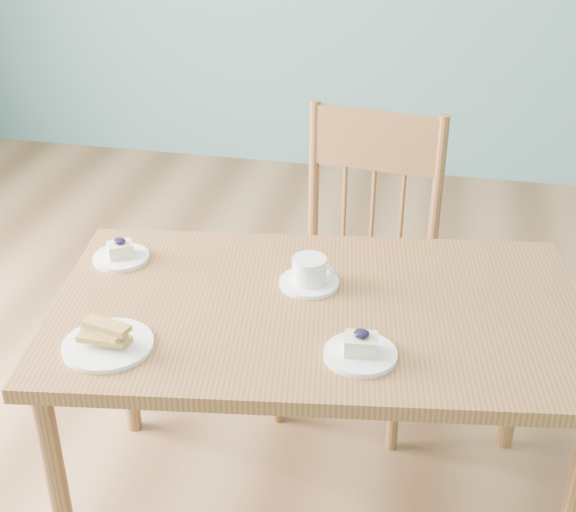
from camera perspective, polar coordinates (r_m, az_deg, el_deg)
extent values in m
cube|color=#986439|center=(1.92, 2.10, -4.00)|extent=(1.35, 0.89, 0.04)
cylinder|color=#986439|center=(1.99, -15.91, -16.26)|extent=(0.05, 0.05, 0.64)
cylinder|color=#986439|center=(2.44, -11.53, -6.15)|extent=(0.05, 0.05, 0.64)
cylinder|color=#986439|center=(2.42, 16.06, -7.07)|extent=(0.05, 0.05, 0.64)
cube|color=#986439|center=(2.44, 4.73, -2.08)|extent=(0.48, 0.47, 0.04)
cylinder|color=#986439|center=(2.48, -0.74, -7.85)|extent=(0.03, 0.03, 0.42)
cylinder|color=#986439|center=(2.40, 7.64, -9.60)|extent=(0.03, 0.03, 0.42)
cylinder|color=#986439|center=(2.75, 1.83, -3.74)|extent=(0.03, 0.03, 0.42)
cylinder|color=#986439|center=(2.68, 9.36, -5.16)|extent=(0.03, 0.03, 0.42)
cylinder|color=#986439|center=(2.53, 1.86, 5.82)|extent=(0.03, 0.03, 0.48)
cylinder|color=#986439|center=(2.45, 10.56, 4.48)|extent=(0.03, 0.03, 0.48)
cube|color=#986439|center=(2.43, 6.32, 8.16)|extent=(0.37, 0.08, 0.18)
cylinder|color=#986439|center=(2.54, 4.02, 3.48)|extent=(0.01, 0.01, 0.29)
cylinder|color=#986439|center=(2.52, 6.03, 3.15)|extent=(0.01, 0.01, 0.29)
cylinder|color=#986439|center=(2.51, 8.07, 2.82)|extent=(0.01, 0.01, 0.29)
cylinder|color=white|center=(1.74, 5.16, -6.96)|extent=(0.16, 0.16, 0.01)
cube|color=beige|center=(1.73, 5.20, -6.27)|extent=(0.08, 0.06, 0.04)
ellipsoid|color=black|center=(1.71, 5.24, -5.52)|extent=(0.03, 0.03, 0.02)
sphere|color=black|center=(1.71, 5.59, -5.50)|extent=(0.01, 0.01, 0.01)
sphere|color=black|center=(1.72, 5.01, -5.38)|extent=(0.01, 0.01, 0.01)
sphere|color=black|center=(1.70, 5.30, -5.71)|extent=(0.01, 0.01, 0.01)
cylinder|color=white|center=(2.14, -11.77, -0.10)|extent=(0.15, 0.15, 0.01)
cube|color=beige|center=(2.13, -11.83, 0.46)|extent=(0.08, 0.08, 0.04)
ellipsoid|color=black|center=(2.12, -11.90, 1.06)|extent=(0.03, 0.03, 0.01)
sphere|color=black|center=(2.12, -11.63, 1.06)|extent=(0.01, 0.01, 0.01)
sphere|color=black|center=(2.13, -12.01, 1.14)|extent=(0.01, 0.01, 0.01)
sphere|color=black|center=(2.11, -11.92, 0.93)|extent=(0.01, 0.01, 0.01)
cylinder|color=white|center=(1.99, 1.51, -1.90)|extent=(0.15, 0.15, 0.01)
cylinder|color=white|center=(1.97, 1.53, -0.98)|extent=(0.10, 0.10, 0.06)
cylinder|color=olive|center=(1.95, 1.54, -0.33)|extent=(0.07, 0.07, 0.00)
torus|color=white|center=(1.96, 2.69, -1.21)|extent=(0.05, 0.02, 0.05)
cylinder|color=white|center=(1.81, -12.68, -6.19)|extent=(0.20, 0.20, 0.01)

